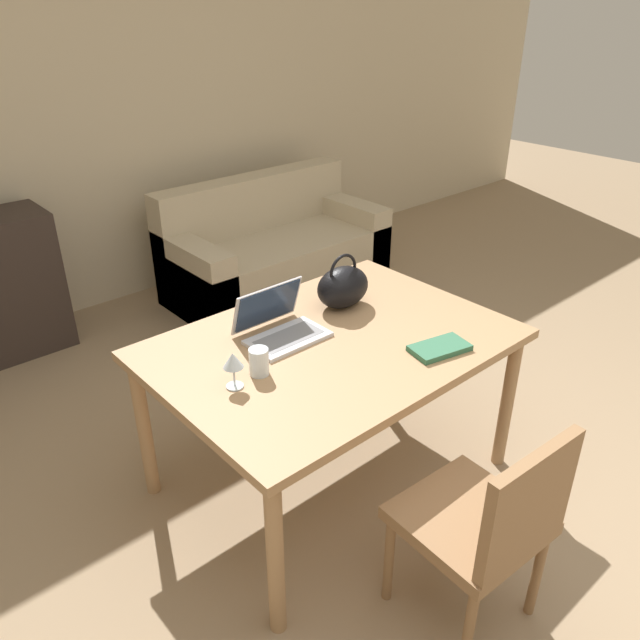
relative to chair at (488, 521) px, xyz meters
The scene contains 10 objects.
ground_plane 0.54m from the chair, 19.54° to the left, with size 14.00×14.00×0.00m, color #997F60.
wall_back 3.51m from the chair, 86.19° to the left, with size 10.00×0.06×2.70m.
dining_table 0.93m from the chair, 82.32° to the left, with size 1.47×1.05×0.74m.
chair is the anchor object (origin of this frame).
couch 3.00m from the chair, 66.07° to the left, with size 1.63×0.78×0.82m.
laptop 1.13m from the chair, 90.77° to the left, with size 0.34×0.28×0.21m.
drinking_glass 0.98m from the chair, 106.23° to the left, with size 0.08×0.08×0.11m.
wine_glass 1.03m from the chair, 113.32° to the left, with size 0.08×0.08×0.14m.
handbag 1.22m from the chair, 71.30° to the left, with size 0.27×0.19×0.26m.
book 0.73m from the chair, 54.56° to the left, with size 0.26×0.18×0.02m.
Camera 1 is at (-1.64, -0.84, 2.03)m, focal length 35.00 mm.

